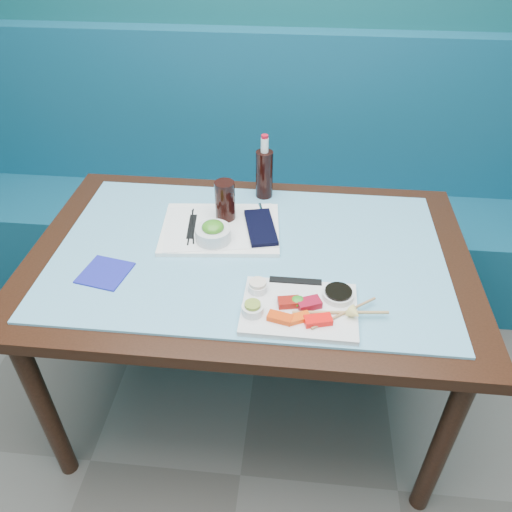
# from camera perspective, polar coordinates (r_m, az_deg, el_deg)

# --- Properties ---
(booth_bench) EXTENTS (3.00, 0.56, 1.17)m
(booth_bench) POSITION_cam_1_polar(r_m,az_deg,el_deg) (2.49, 1.46, 5.34)
(booth_bench) COLOR navy
(booth_bench) RESTS_ON ground
(dining_table) EXTENTS (1.40, 0.90, 0.75)m
(dining_table) POSITION_cam_1_polar(r_m,az_deg,el_deg) (1.64, -0.77, -1.90)
(dining_table) COLOR black
(dining_table) RESTS_ON ground
(glass_top) EXTENTS (1.22, 0.76, 0.01)m
(glass_top) POSITION_cam_1_polar(r_m,az_deg,el_deg) (1.59, -0.79, 0.52)
(glass_top) COLOR #66ABCC
(glass_top) RESTS_ON dining_table
(sashimi_plate) EXTENTS (0.32, 0.23, 0.02)m
(sashimi_plate) POSITION_cam_1_polar(r_m,az_deg,el_deg) (1.38, 4.97, -6.05)
(sashimi_plate) COLOR white
(sashimi_plate) RESTS_ON glass_top
(salmon_left) EXTENTS (0.07, 0.05, 0.02)m
(salmon_left) POSITION_cam_1_polar(r_m,az_deg,el_deg) (1.33, 2.76, -7.06)
(salmon_left) COLOR #E33B09
(salmon_left) RESTS_ON sashimi_plate
(salmon_mid) EXTENTS (0.07, 0.05, 0.01)m
(salmon_mid) POSITION_cam_1_polar(r_m,az_deg,el_deg) (1.33, 4.94, -7.07)
(salmon_mid) COLOR #FF4B0A
(salmon_mid) RESTS_ON sashimi_plate
(salmon_right) EXTENTS (0.08, 0.05, 0.02)m
(salmon_right) POSITION_cam_1_polar(r_m,az_deg,el_deg) (1.33, 7.11, -7.31)
(salmon_right) COLOR #FF0D0A
(salmon_right) RESTS_ON sashimi_plate
(tuna_left) EXTENTS (0.06, 0.05, 0.02)m
(tuna_left) POSITION_cam_1_polar(r_m,az_deg,el_deg) (1.37, 3.76, -5.30)
(tuna_left) COLOR maroon
(tuna_left) RESTS_ON sashimi_plate
(tuna_right) EXTENTS (0.07, 0.06, 0.02)m
(tuna_right) POSITION_cam_1_polar(r_m,az_deg,el_deg) (1.37, 6.07, -5.42)
(tuna_right) COLOR maroon
(tuna_right) RESTS_ON sashimi_plate
(seaweed_garnish) EXTENTS (0.05, 0.05, 0.02)m
(seaweed_garnish) POSITION_cam_1_polar(r_m,az_deg,el_deg) (1.37, 4.82, -5.15)
(seaweed_garnish) COLOR #2B851E
(seaweed_garnish) RESTS_ON sashimi_plate
(ramekin_wasabi) EXTENTS (0.07, 0.07, 0.02)m
(ramekin_wasabi) POSITION_cam_1_polar(r_m,az_deg,el_deg) (1.34, -0.39, -6.11)
(ramekin_wasabi) COLOR white
(ramekin_wasabi) RESTS_ON sashimi_plate
(wasabi_fill) EXTENTS (0.05, 0.05, 0.01)m
(wasabi_fill) POSITION_cam_1_polar(r_m,az_deg,el_deg) (1.33, -0.40, -5.58)
(wasabi_fill) COLOR olive
(wasabi_fill) RESTS_ON ramekin_wasabi
(ramekin_ginger) EXTENTS (0.07, 0.07, 0.02)m
(ramekin_ginger) POSITION_cam_1_polar(r_m,az_deg,el_deg) (1.41, 0.20, -3.61)
(ramekin_ginger) COLOR white
(ramekin_ginger) RESTS_ON sashimi_plate
(ginger_fill) EXTENTS (0.06, 0.06, 0.01)m
(ginger_fill) POSITION_cam_1_polar(r_m,az_deg,el_deg) (1.40, 0.20, -3.11)
(ginger_fill) COLOR beige
(ginger_fill) RESTS_ON ramekin_ginger
(soy_dish) EXTENTS (0.11, 0.11, 0.02)m
(soy_dish) POSITION_cam_1_polar(r_m,az_deg,el_deg) (1.41, 9.36, -4.39)
(soy_dish) COLOR silver
(soy_dish) RESTS_ON sashimi_plate
(soy_fill) EXTENTS (0.08, 0.08, 0.01)m
(soy_fill) POSITION_cam_1_polar(r_m,az_deg,el_deg) (1.40, 9.41, -4.03)
(soy_fill) COLOR black
(soy_fill) RESTS_ON soy_dish
(lemon_wedge) EXTENTS (0.05, 0.05, 0.04)m
(lemon_wedge) POSITION_cam_1_polar(r_m,az_deg,el_deg) (1.35, 11.21, -6.46)
(lemon_wedge) COLOR #FFE878
(lemon_wedge) RESTS_ON sashimi_plate
(chopstick_sleeve) EXTENTS (0.15, 0.02, 0.00)m
(chopstick_sleeve) POSITION_cam_1_polar(r_m,az_deg,el_deg) (1.45, 4.54, -2.84)
(chopstick_sleeve) COLOR black
(chopstick_sleeve) RESTS_ON sashimi_plate
(wooden_chopstick_a) EXTENTS (0.26, 0.03, 0.01)m
(wooden_chopstick_a) POSITION_cam_1_polar(r_m,az_deg,el_deg) (1.36, 9.63, -6.37)
(wooden_chopstick_a) COLOR #AC8551
(wooden_chopstick_a) RESTS_ON sashimi_plate
(wooden_chopstick_b) EXTENTS (0.18, 0.14, 0.01)m
(wooden_chopstick_b) POSITION_cam_1_polar(r_m,az_deg,el_deg) (1.36, 10.05, -6.42)
(wooden_chopstick_b) COLOR #9F734B
(wooden_chopstick_b) RESTS_ON sashimi_plate
(serving_tray) EXTENTS (0.41, 0.33, 0.01)m
(serving_tray) POSITION_cam_1_polar(r_m,az_deg,el_deg) (1.67, -4.08, 3.12)
(serving_tray) COLOR white
(serving_tray) RESTS_ON glass_top
(paper_placemat) EXTENTS (0.41, 0.32, 0.00)m
(paper_placemat) POSITION_cam_1_polar(r_m,az_deg,el_deg) (1.67, -4.09, 3.36)
(paper_placemat) COLOR white
(paper_placemat) RESTS_ON serving_tray
(seaweed_bowl) EXTENTS (0.14, 0.14, 0.05)m
(seaweed_bowl) POSITION_cam_1_polar(r_m,az_deg,el_deg) (1.60, -4.90, 2.49)
(seaweed_bowl) COLOR silver
(seaweed_bowl) RESTS_ON serving_tray
(seaweed_salad) EXTENTS (0.08, 0.08, 0.04)m
(seaweed_salad) POSITION_cam_1_polar(r_m,az_deg,el_deg) (1.58, -4.95, 3.33)
(seaweed_salad) COLOR #3B861F
(seaweed_salad) RESTS_ON seaweed_bowl
(cola_glass) EXTENTS (0.07, 0.07, 0.14)m
(cola_glass) POSITION_cam_1_polar(r_m,az_deg,el_deg) (1.67, -3.55, 6.33)
(cola_glass) COLOR black
(cola_glass) RESTS_ON serving_tray
(navy_pouch) EXTENTS (0.13, 0.22, 0.02)m
(navy_pouch) POSITION_cam_1_polar(r_m,az_deg,el_deg) (1.65, 0.54, 3.29)
(navy_pouch) COLOR black
(navy_pouch) RESTS_ON serving_tray
(fork) EXTENTS (0.03, 0.09, 0.01)m
(fork) POSITION_cam_1_polar(r_m,az_deg,el_deg) (1.74, 0.67, 5.20)
(fork) COLOR white
(fork) RESTS_ON serving_tray
(black_chopstick_a) EXTENTS (0.03, 0.21, 0.01)m
(black_chopstick_a) POSITION_cam_1_polar(r_m,az_deg,el_deg) (1.68, -7.49, 3.39)
(black_chopstick_a) COLOR black
(black_chopstick_a) RESTS_ON serving_tray
(black_chopstick_b) EXTENTS (0.05, 0.19, 0.01)m
(black_chopstick_b) POSITION_cam_1_polar(r_m,az_deg,el_deg) (1.68, -7.22, 3.37)
(black_chopstick_b) COLOR black
(black_chopstick_b) RESTS_ON serving_tray
(tray_sleeve) EXTENTS (0.04, 0.14, 0.00)m
(tray_sleeve) POSITION_cam_1_polar(r_m,az_deg,el_deg) (1.68, -7.35, 3.35)
(tray_sleeve) COLOR black
(tray_sleeve) RESTS_ON serving_tray
(cola_bottle_body) EXTENTS (0.07, 0.07, 0.18)m
(cola_bottle_body) POSITION_cam_1_polar(r_m,az_deg,el_deg) (1.82, 0.96, 9.31)
(cola_bottle_body) COLOR black
(cola_bottle_body) RESTS_ON glass_top
(cola_bottle_neck) EXTENTS (0.03, 0.03, 0.05)m
(cola_bottle_neck) POSITION_cam_1_polar(r_m,az_deg,el_deg) (1.77, 1.00, 12.57)
(cola_bottle_neck) COLOR white
(cola_bottle_neck) RESTS_ON cola_bottle_body
(cola_bottle_cap) EXTENTS (0.03, 0.03, 0.01)m
(cola_bottle_cap) POSITION_cam_1_polar(r_m,az_deg,el_deg) (1.75, 1.01, 13.49)
(cola_bottle_cap) COLOR red
(cola_bottle_cap) RESTS_ON cola_bottle_neck
(blue_napkin) EXTENTS (0.16, 0.16, 0.01)m
(blue_napkin) POSITION_cam_1_polar(r_m,az_deg,el_deg) (1.56, -16.86, -1.84)
(blue_napkin) COLOR #1B1F94
(blue_napkin) RESTS_ON glass_top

